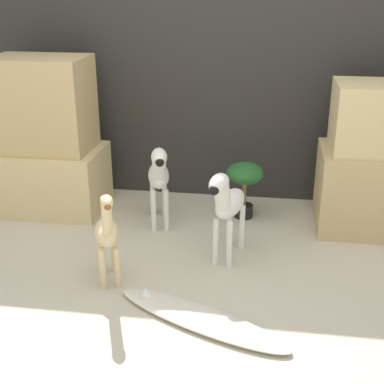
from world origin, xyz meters
TOP-DOWN VIEW (x-y plane):
  - ground_plane at (0.00, 0.00)m, footprint 14.00×14.00m
  - wall_back at (0.00, 1.72)m, footprint 6.40×0.08m
  - rock_pillar_left at (-1.25, 1.22)m, footprint 0.85×0.58m
  - rock_pillar_right at (1.25, 1.22)m, footprint 0.85×0.58m
  - zebra_right at (0.21, 0.56)m, footprint 0.25×0.54m
  - zebra_left at (-0.32, 1.00)m, footprint 0.25×0.54m
  - giraffe_figurine at (-0.46, 0.18)m, footprint 0.24×0.41m
  - potted_palm_front at (0.29, 1.26)m, footprint 0.28×0.28m
  - surfboard at (0.13, -0.14)m, footprint 1.06×0.65m

SIDE VIEW (x-z plane):
  - ground_plane at x=0.00m, z-range 0.00..0.00m
  - surfboard at x=0.13m, z-range -0.02..0.07m
  - potted_palm_front at x=0.29m, z-range 0.10..0.53m
  - giraffe_figurine at x=-0.46m, z-range 0.01..0.64m
  - zebra_right at x=0.21m, z-range 0.08..0.74m
  - zebra_left at x=-0.32m, z-range 0.08..0.74m
  - rock_pillar_right at x=1.25m, z-range -0.04..1.03m
  - rock_pillar_left at x=-1.25m, z-range -0.05..1.14m
  - wall_back at x=0.00m, z-range 0.00..2.20m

